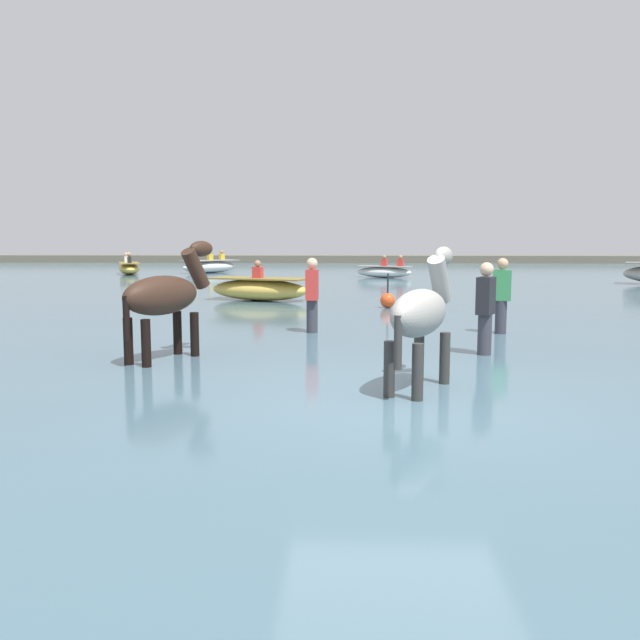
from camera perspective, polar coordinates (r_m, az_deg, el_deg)
name	(u,v)px	position (r m, az deg, el deg)	size (l,w,h in m)	color
ground_plane	(398,425)	(7.11, 6.75, -9.02)	(120.00, 120.00, 0.00)	gray
water_surface	(369,310)	(16.92, 4.30, 0.84)	(90.00, 90.00, 0.29)	#476675
horse_lead_grey	(421,316)	(7.38, 8.77, 0.31)	(1.02, 1.67, 1.87)	gray
horse_trailing_dark_bay	(165,298)	(9.35, -13.25, 1.84)	(1.11, 1.71, 1.94)	#382319
boat_mid_channel	(210,266)	(33.38, -9.52, 4.62)	(2.89, 3.10, 1.11)	silver
boat_distant_east	(259,289)	(18.08, -5.28, 2.69)	(3.03, 1.94, 1.10)	gold
boat_mid_outer	(129,268)	(32.93, -16.19, 4.35)	(1.85, 2.88, 1.04)	gold
boat_near_port	(384,271)	(28.99, 5.59, 4.21)	(2.64, 1.78, 0.99)	silver
person_spectator_far	(312,301)	(11.77, -0.69, 1.70)	(0.22, 0.33, 1.63)	#383842
person_onlooker_left	(485,315)	(9.80, 14.12, 0.41)	(0.33, 0.38, 1.63)	#383842
person_onlooker_right	(501,301)	(12.08, 15.43, 1.58)	(0.36, 0.27, 1.63)	#383842
channel_buoy	(388,300)	(16.16, 5.88, 1.72)	(0.37, 0.37, 0.84)	#E54C1E
far_shoreline	(356,261)	(47.62, 3.17, 5.13)	(80.00, 2.40, 0.81)	#605B4C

